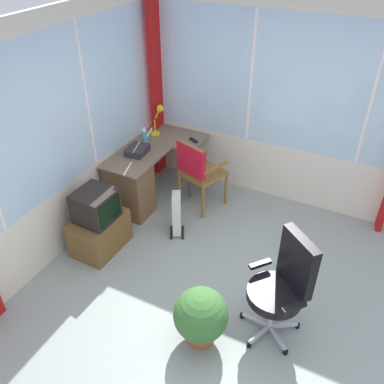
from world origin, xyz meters
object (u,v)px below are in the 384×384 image
Objects in this scene: desk at (134,184)px; wooden_armchair at (196,168)px; potted_plant at (201,316)px; desk_lamp at (160,115)px; paper_tray at (137,150)px; office_chair at (284,282)px; tv_on_stand at (99,224)px; tv_remote at (194,140)px; space_heater at (177,213)px; spray_bottle at (144,134)px.

desk is 0.84m from wooden_armchair.
wooden_armchair reaches higher than potted_plant.
paper_tray is at bearing -177.53° from desk_lamp.
paper_tray is (-0.64, -0.03, -0.22)m from desk_lamp.
wooden_armchair is at bearing -61.15° from desk.
office_chair is at bearing -128.31° from desk_lamp.
office_chair is 1.38× the size of tv_on_stand.
potted_plant is at bearing -130.78° from desk.
tv_remote is 0.53m from wooden_armchair.
tv_on_stand is at bearing -175.47° from desk_lamp.
tv_on_stand is 0.93m from space_heater.
space_heater is (-0.39, -0.77, -0.48)m from paper_tray.
wooden_armchair is (-0.47, -0.78, -0.37)m from desk_lamp.
tv_on_stand is 1.70m from potted_plant.
tv_on_stand is (-1.67, -0.13, -0.65)m from desk_lamp.
desk is at bearing 118.85° from wooden_armchair.
desk_lamp is 1.88× the size of spray_bottle.
space_heater is (-0.18, -0.73, -0.10)m from desk.
tv_on_stand reaches higher than tv_remote.
potted_plant is (-1.64, -1.70, -0.46)m from paper_tray.
desk_lamp is at bearing 37.09° from potted_plant.
desk is 9.49× the size of tv_remote.
paper_tray is 0.99m from space_heater.
desk is 0.70m from spray_bottle.
wooden_armchair is at bearing -120.89° from desk_lamp.
desk_lamp reaches higher than paper_tray.
office_chair reaches higher than desk.
tv_on_stand is (-1.35, -0.20, -0.48)m from spray_bottle.
office_chair reaches higher than potted_plant.
office_chair reaches higher than tv_remote.
spray_bottle reaches higher than potted_plant.
paper_tray reaches higher than tv_remote.
potted_plant is (-0.45, 0.60, -0.30)m from office_chair.
desk_lamp is at bearing 37.73° from space_heater.
paper_tray is 2.59m from office_chair.
office_chair is 1.85× the size of space_heater.
wooden_armchair is (0.18, -0.75, -0.15)m from paper_tray.
space_heater is (-1.01, -0.28, -0.44)m from tv_remote.
office_chair is 2.21m from tv_on_stand.
paper_tray reaches higher than potted_plant.
desk_lamp is 0.69× the size of space_heater.
tv_remote is 0.19× the size of tv_on_stand.
desk_lamp is 1.35× the size of paper_tray.
potted_plant is (-2.26, -1.20, -0.42)m from tv_remote.
desk_lamp is 0.68m from paper_tray.
office_chair is (-1.19, -2.29, -0.16)m from paper_tray.
spray_bottle is (-0.33, 0.06, -0.16)m from desk_lamp.
tv_on_stand is (0.16, 2.19, -0.27)m from office_chair.
potted_plant is (-1.95, -1.79, -0.52)m from spray_bottle.
tv_remote is at bearing -13.24° from tv_on_stand.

